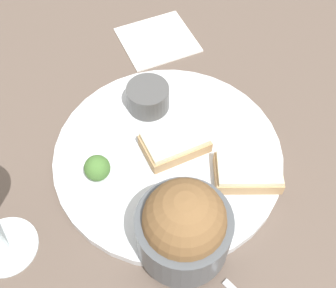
# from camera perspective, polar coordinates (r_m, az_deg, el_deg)

# --- Properties ---
(ground_plane) EXTENTS (4.00, 4.00, 0.00)m
(ground_plane) POSITION_cam_1_polar(r_m,az_deg,el_deg) (0.58, -0.00, -1.90)
(ground_plane) COLOR brown
(dinner_plate) EXTENTS (0.31, 0.31, 0.01)m
(dinner_plate) POSITION_cam_1_polar(r_m,az_deg,el_deg) (0.57, -0.00, -1.53)
(dinner_plate) COLOR silver
(dinner_plate) RESTS_ON ground_plane
(salad_bowl) EXTENTS (0.11, 0.11, 0.11)m
(salad_bowl) POSITION_cam_1_polar(r_m,az_deg,el_deg) (0.46, 2.61, -11.05)
(salad_bowl) COLOR #4C5156
(salad_bowl) RESTS_ON dinner_plate
(sauce_ramekin) EXTENTS (0.06, 0.06, 0.04)m
(sauce_ramekin) POSITION_cam_1_polar(r_m,az_deg,el_deg) (0.60, -2.73, 6.47)
(sauce_ramekin) COLOR #4C4C4C
(sauce_ramekin) RESTS_ON dinner_plate
(cheese_toast_near) EXTENTS (0.10, 0.08, 0.03)m
(cheese_toast_near) POSITION_cam_1_polar(r_m,az_deg,el_deg) (0.56, 0.93, 0.26)
(cheese_toast_near) COLOR tan
(cheese_toast_near) RESTS_ON dinner_plate
(cheese_toast_far) EXTENTS (0.09, 0.06, 0.03)m
(cheese_toast_far) POSITION_cam_1_polar(r_m,az_deg,el_deg) (0.55, 10.79, -3.70)
(cheese_toast_far) COLOR tan
(cheese_toast_far) RESTS_ON dinner_plate
(garnish) EXTENTS (0.03, 0.03, 0.03)m
(garnish) POSITION_cam_1_polar(r_m,az_deg,el_deg) (0.54, -9.57, -3.21)
(garnish) COLOR #477533
(garnish) RESTS_ON dinner_plate
(napkin) EXTENTS (0.14, 0.14, 0.01)m
(napkin) POSITION_cam_1_polar(r_m,az_deg,el_deg) (0.73, -1.43, 14.01)
(napkin) COLOR white
(napkin) RESTS_ON ground_plane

